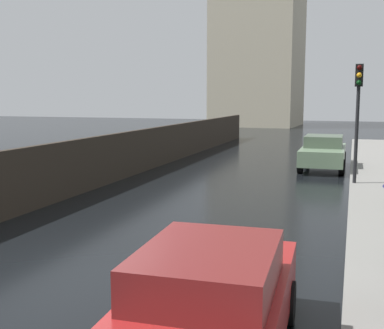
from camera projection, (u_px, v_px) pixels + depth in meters
ground at (76, 295)px, 7.69m from camera, size 120.00×120.00×0.00m
car_red_near_kerb at (209, 307)px, 5.53m from camera, size 1.89×4.19×1.45m
car_green_mid_road at (323, 152)px, 21.08m from camera, size 1.84×4.41×1.45m
traffic_light at (358, 101)px, 16.55m from camera, size 0.26×0.39×4.06m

